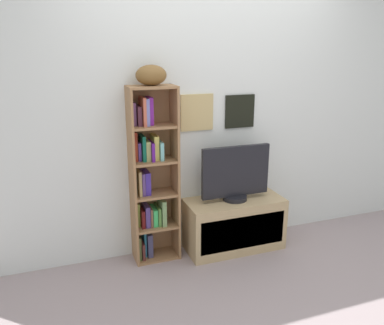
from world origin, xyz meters
name	(u,v)px	position (x,y,z in m)	size (l,w,h in m)	color
ground	(264,312)	(0.00, 0.00, -0.02)	(5.20, 5.20, 0.04)	gray
back_wall	(207,118)	(0.00, 1.13, 1.20)	(4.80, 0.08, 2.40)	silver
bookshelf	(150,178)	(-0.57, 1.01, 0.74)	(0.39, 0.24, 1.52)	#956B45
football	(151,75)	(-0.54, 0.98, 1.60)	(0.25, 0.16, 0.16)	brown
tv_stand	(234,224)	(0.19, 0.90, 0.24)	(0.89, 0.39, 0.48)	tan
television	(236,174)	(0.19, 0.90, 0.72)	(0.64, 0.22, 0.50)	black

